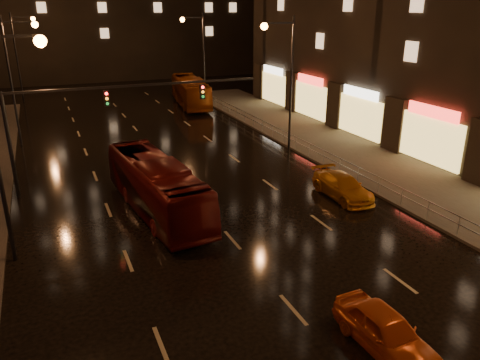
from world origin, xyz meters
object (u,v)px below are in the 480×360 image
object	(u,v)px
taxi_near	(386,331)
bus_red	(157,186)
bus_curb	(190,92)
taxi_far	(343,186)

from	to	relation	value
taxi_near	bus_red	bearing A→B (deg)	104.58
bus_curb	taxi_far	distance (m)	29.82
bus_red	bus_curb	size ratio (longest dim) A/B	0.94
taxi_near	taxi_far	xyz separation A→B (m)	(6.28, 11.51, -0.01)
bus_red	taxi_far	distance (m)	10.76
bus_curb	bus_red	bearing A→B (deg)	-103.53
bus_red	taxi_near	size ratio (longest dim) A/B	2.65
bus_red	bus_curb	distance (m)	29.48
bus_red	bus_curb	bearing A→B (deg)	63.36
bus_red	taxi_near	world-z (taller)	bus_red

